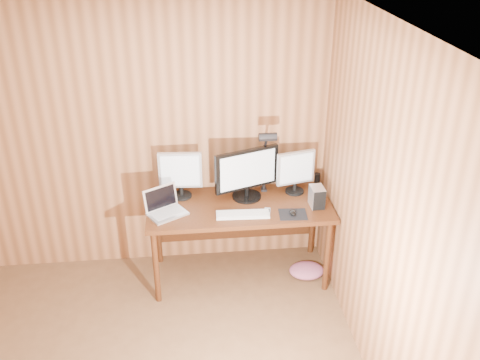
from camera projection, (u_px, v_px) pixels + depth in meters
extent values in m
plane|color=silver|center=(66.00, 55.00, 2.32)|extent=(4.00, 4.00, 0.00)
plane|color=#9B5E38|center=(129.00, 140.00, 4.66)|extent=(4.00, 0.00, 4.00)
plane|color=#9B5E38|center=(411.00, 263.00, 3.06)|extent=(0.00, 4.00, 4.00)
cube|color=#44200E|center=(239.00, 207.00, 4.66)|extent=(1.60, 0.70, 0.04)
cube|color=#44200E|center=(236.00, 215.00, 5.07)|extent=(1.48, 0.02, 0.51)
cylinder|color=#44200E|center=(156.00, 267.00, 4.51)|extent=(0.05, 0.05, 0.71)
cylinder|color=#44200E|center=(158.00, 230.00, 5.02)|extent=(0.05, 0.05, 0.71)
cylinder|color=#44200E|center=(327.00, 256.00, 4.65)|extent=(0.05, 0.05, 0.71)
cylinder|color=#44200E|center=(312.00, 221.00, 5.16)|extent=(0.05, 0.05, 0.71)
cylinder|color=black|center=(247.00, 196.00, 4.77)|extent=(0.26, 0.26, 0.02)
cylinder|color=black|center=(247.00, 192.00, 4.75)|extent=(0.04, 0.04, 0.08)
cube|color=black|center=(247.00, 169.00, 4.65)|extent=(0.57, 0.24, 0.37)
cube|color=silver|center=(248.00, 170.00, 4.63)|extent=(0.49, 0.18, 0.32)
cylinder|color=black|center=(182.00, 196.00, 4.78)|extent=(0.18, 0.18, 0.02)
cylinder|color=black|center=(181.00, 191.00, 4.76)|extent=(0.04, 0.04, 0.08)
cube|color=#B3B3B8|center=(180.00, 170.00, 4.66)|extent=(0.38, 0.06, 0.33)
cube|color=silver|center=(180.00, 171.00, 4.65)|extent=(0.33, 0.03, 0.28)
cylinder|color=black|center=(294.00, 191.00, 4.86)|extent=(0.17, 0.17, 0.02)
cylinder|color=black|center=(295.00, 187.00, 4.83)|extent=(0.03, 0.03, 0.07)
cube|color=#B3B3B8|center=(296.00, 168.00, 4.75)|extent=(0.35, 0.11, 0.31)
cube|color=silver|center=(297.00, 169.00, 4.73)|extent=(0.30, 0.08, 0.26)
cube|color=silver|center=(167.00, 214.00, 4.50)|extent=(0.37, 0.34, 0.02)
cube|color=silver|center=(160.00, 198.00, 4.53)|extent=(0.29, 0.20, 0.20)
cube|color=black|center=(160.00, 198.00, 4.53)|extent=(0.25, 0.17, 0.17)
cube|color=#B2B2B7|center=(167.00, 213.00, 4.50)|extent=(0.29, 0.25, 0.00)
cube|color=silver|center=(243.00, 214.00, 4.49)|extent=(0.45, 0.15, 0.02)
cube|color=white|center=(243.00, 213.00, 4.49)|extent=(0.42, 0.13, 0.00)
cube|color=black|center=(293.00, 214.00, 4.51)|extent=(0.25, 0.21, 0.00)
ellipsoid|color=black|center=(293.00, 212.00, 4.50)|extent=(0.07, 0.11, 0.03)
cube|color=silver|center=(317.00, 197.00, 4.60)|extent=(0.12, 0.16, 0.18)
cube|color=black|center=(320.00, 201.00, 4.53)|extent=(0.11, 0.01, 0.17)
cube|color=silver|center=(267.00, 211.00, 4.55)|extent=(0.07, 0.11, 0.01)
cube|color=black|center=(267.00, 210.00, 4.55)|extent=(0.05, 0.07, 0.00)
cylinder|color=black|center=(317.00, 180.00, 4.94)|extent=(0.05, 0.05, 0.13)
cube|color=black|center=(264.00, 191.00, 4.90)|extent=(0.05, 0.06, 0.06)
cylinder|color=black|center=(264.00, 169.00, 4.79)|extent=(0.03, 0.03, 0.43)
sphere|color=black|center=(265.00, 147.00, 4.69)|extent=(0.04, 0.04, 0.04)
cylinder|color=black|center=(266.00, 142.00, 4.60)|extent=(0.02, 0.15, 0.18)
cylinder|color=black|center=(268.00, 137.00, 4.48)|extent=(0.15, 0.07, 0.07)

